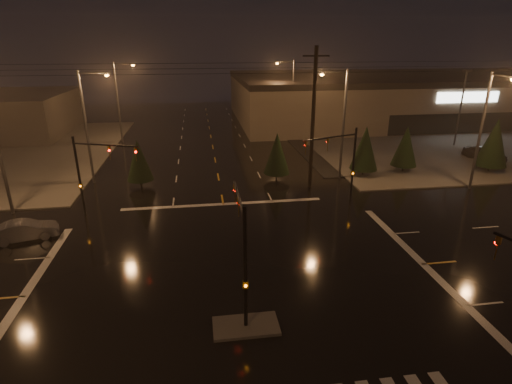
% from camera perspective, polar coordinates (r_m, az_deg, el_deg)
% --- Properties ---
extents(ground, '(140.00, 140.00, 0.00)m').
position_cam_1_polar(ground, '(22.48, -2.72, -12.34)').
color(ground, black).
rests_on(ground, ground).
extents(sidewalk_ne, '(36.00, 36.00, 0.12)m').
position_cam_1_polar(sidewalk_ne, '(59.45, 24.30, 6.98)').
color(sidewalk_ne, '#4D4B45').
rests_on(sidewalk_ne, ground).
extents(median_island, '(3.00, 1.60, 0.15)m').
position_cam_1_polar(median_island, '(19.21, -1.46, -18.59)').
color(median_island, '#4D4B45').
rests_on(median_island, ground).
extents(stop_bar_far, '(16.00, 0.50, 0.01)m').
position_cam_1_polar(stop_bar_far, '(32.24, -4.70, -1.73)').
color(stop_bar_far, beige).
rests_on(stop_bar_far, ground).
extents(parking_lot, '(50.00, 24.00, 0.08)m').
position_cam_1_polar(parking_lot, '(60.71, 29.30, 6.39)').
color(parking_lot, black).
rests_on(parking_lot, ground).
extents(retail_building, '(60.20, 28.30, 7.20)m').
position_cam_1_polar(retail_building, '(74.93, 21.61, 12.78)').
color(retail_building, '#746253').
rests_on(retail_building, ground).
extents(signal_mast_median, '(0.25, 4.59, 6.00)m').
position_cam_1_polar(signal_mast_median, '(17.94, -1.93, -7.56)').
color(signal_mast_median, black).
rests_on(signal_mast_median, ground).
extents(signal_mast_ne, '(4.84, 1.86, 6.00)m').
position_cam_1_polar(signal_mast_ne, '(32.15, 12.41, 4.92)').
color(signal_mast_ne, black).
rests_on(signal_mast_ne, ground).
extents(signal_mast_nw, '(4.84, 1.86, 6.00)m').
position_cam_1_polar(signal_mast_nw, '(31.12, -22.54, 3.29)').
color(signal_mast_nw, black).
rests_on(signal_mast_nw, ground).
extents(streetlight_1, '(2.77, 0.32, 10.00)m').
position_cam_1_polar(streetlight_1, '(38.54, -22.79, 9.44)').
color(streetlight_1, '#38383A').
rests_on(streetlight_1, ground).
extents(streetlight_2, '(2.77, 0.32, 10.00)m').
position_cam_1_polar(streetlight_2, '(54.02, -18.87, 12.71)').
color(streetlight_2, '#38383A').
rests_on(streetlight_2, ground).
extents(streetlight_3, '(2.77, 0.32, 10.00)m').
position_cam_1_polar(streetlight_3, '(37.66, 12.00, 10.35)').
color(streetlight_3, '#38383A').
rests_on(streetlight_3, ground).
extents(streetlight_4, '(2.77, 0.32, 10.00)m').
position_cam_1_polar(streetlight_4, '(56.66, 5.01, 14.02)').
color(streetlight_4, '#38383A').
rests_on(streetlight_4, ground).
extents(streetlight_6, '(0.32, 2.77, 10.00)m').
position_cam_1_polar(streetlight_6, '(38.75, 29.88, 8.37)').
color(streetlight_6, '#38383A').
rests_on(streetlight_6, ground).
extents(utility_pole_1, '(2.20, 0.32, 12.00)m').
position_cam_1_polar(utility_pole_1, '(34.74, 8.14, 10.30)').
color(utility_pole_1, black).
rests_on(utility_pole_1, ground).
extents(conifer_0, '(2.65, 2.65, 4.85)m').
position_cam_1_polar(conifer_0, '(39.67, 15.31, 6.09)').
color(conifer_0, black).
rests_on(conifer_0, ground).
extents(conifer_1, '(2.51, 2.51, 4.62)m').
position_cam_1_polar(conifer_1, '(42.14, 20.59, 6.17)').
color(conifer_1, black).
rests_on(conifer_1, ground).
extents(conifer_2, '(2.98, 2.98, 5.36)m').
position_cam_1_polar(conifer_2, '(45.87, 30.89, 6.13)').
color(conifer_2, black).
rests_on(conifer_2, ground).
extents(conifer_3, '(2.33, 2.33, 4.35)m').
position_cam_1_polar(conifer_3, '(36.65, -16.41, 4.41)').
color(conifer_3, black).
rests_on(conifer_3, ground).
extents(conifer_4, '(2.44, 2.44, 4.51)m').
position_cam_1_polar(conifer_4, '(37.10, 3.02, 5.55)').
color(conifer_4, black).
rests_on(conifer_4, ground).
extents(car_parked, '(3.43, 4.91, 1.55)m').
position_cam_1_polar(car_parked, '(50.69, 29.87, 4.80)').
color(car_parked, black).
rests_on(car_parked, ground).
extents(car_crossing, '(4.23, 2.47, 1.32)m').
position_cam_1_polar(car_crossing, '(30.32, -30.14, -4.77)').
color(car_crossing, '#525359').
rests_on(car_crossing, ground).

